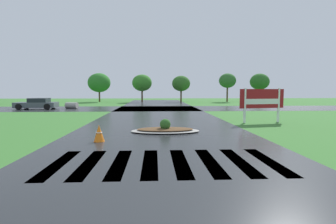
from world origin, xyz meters
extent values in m
cube|color=#38722D|center=(0.00, 0.00, -0.05)|extent=(120.00, 120.00, 0.10)
cube|color=#232628|center=(0.00, 10.00, 0.00)|extent=(9.16, 80.00, 0.01)
cube|color=#232628|center=(0.00, 25.95, 0.00)|extent=(90.00, 8.24, 0.01)
cube|color=white|center=(-3.15, 3.50, 0.00)|extent=(0.45, 3.20, 0.01)
cube|color=white|center=(-2.25, 3.50, 0.00)|extent=(0.45, 3.20, 0.01)
cube|color=white|center=(-1.35, 3.50, 0.00)|extent=(0.45, 3.20, 0.01)
cube|color=white|center=(-0.45, 3.50, 0.00)|extent=(0.45, 3.20, 0.01)
cube|color=white|center=(0.45, 3.50, 0.00)|extent=(0.45, 3.20, 0.01)
cube|color=white|center=(1.35, 3.50, 0.00)|extent=(0.45, 3.20, 0.01)
cube|color=white|center=(2.25, 3.50, 0.00)|extent=(0.45, 3.20, 0.01)
cube|color=white|center=(3.15, 3.50, 0.00)|extent=(0.45, 3.20, 0.01)
cube|color=white|center=(7.98, 12.99, 1.13)|extent=(0.14, 0.14, 2.26)
cube|color=white|center=(5.53, 12.53, 1.13)|extent=(0.14, 0.14, 2.26)
cube|color=maroon|center=(6.76, 12.76, 1.58)|extent=(3.16, 0.66, 1.26)
cube|color=white|center=(6.76, 12.76, 1.40)|extent=(2.41, 0.53, 0.35)
ellipsoid|color=#9E9B93|center=(0.23, 9.19, 0.06)|extent=(3.52, 1.76, 0.12)
ellipsoid|color=brown|center=(0.23, 9.19, 0.15)|extent=(2.89, 1.44, 0.10)
sphere|color=#2D6023|center=(0.23, 9.19, 0.40)|extent=(0.56, 0.56, 0.56)
cube|color=#4C545B|center=(-13.52, 25.82, 0.47)|extent=(4.42, 1.98, 0.59)
cube|color=#1E232B|center=(-13.21, 25.83, 0.99)|extent=(2.04, 1.68, 0.46)
cylinder|color=black|center=(-14.97, 24.81, 0.32)|extent=(0.65, 0.24, 0.64)
cylinder|color=black|center=(-15.03, 26.73, 0.32)|extent=(0.65, 0.24, 0.64)
cylinder|color=black|center=(-12.01, 24.91, 0.32)|extent=(0.65, 0.24, 0.64)
cylinder|color=black|center=(-12.07, 26.82, 0.32)|extent=(0.65, 0.24, 0.64)
cylinder|color=#9E9B93|center=(-9.83, 26.43, 0.35)|extent=(1.46, 0.96, 0.71)
cone|color=orange|center=(-2.65, 6.83, 0.35)|extent=(0.45, 0.45, 0.71)
torus|color=white|center=(-2.65, 6.83, 0.39)|extent=(0.28, 0.28, 0.04)
cube|color=orange|center=(-2.65, 6.83, 0.01)|extent=(0.36, 0.36, 0.03)
cylinder|color=#4C3823|center=(-9.95, 42.30, 0.99)|extent=(0.28, 0.28, 1.99)
ellipsoid|color=#2C7427|center=(-9.95, 42.30, 3.35)|extent=(3.88, 3.88, 3.30)
cylinder|color=#4C3823|center=(-2.47, 41.39, 1.07)|extent=(0.28, 0.28, 2.13)
ellipsoid|color=#337826|center=(-2.47, 41.39, 3.31)|extent=(3.37, 3.37, 2.86)
cylinder|color=#4C3823|center=(4.35, 42.06, 1.05)|extent=(0.28, 0.28, 2.11)
ellipsoid|color=#2F6323|center=(4.35, 42.06, 3.22)|extent=(3.18, 3.18, 2.71)
cylinder|color=#4C3823|center=(12.56, 41.93, 1.34)|extent=(0.28, 0.28, 2.68)
ellipsoid|color=#2E6529|center=(12.56, 41.93, 3.73)|extent=(2.99, 2.99, 2.54)
cylinder|color=#4C3823|center=(18.83, 43.09, 1.19)|extent=(0.28, 0.28, 2.37)
ellipsoid|color=#286022|center=(18.83, 43.09, 3.59)|extent=(3.46, 3.46, 2.94)
camera|label=1|loc=(-0.31, -4.22, 2.19)|focal=28.14mm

